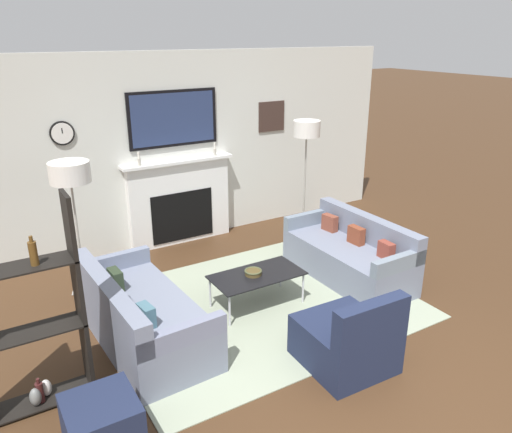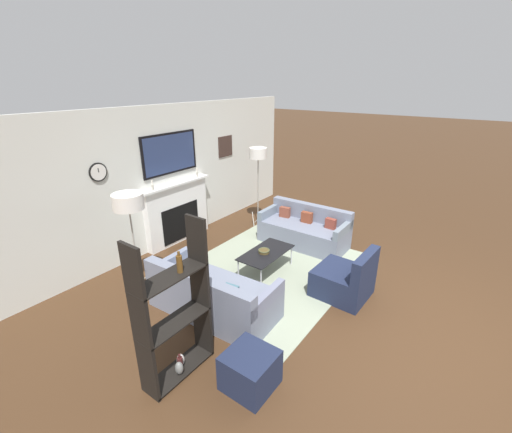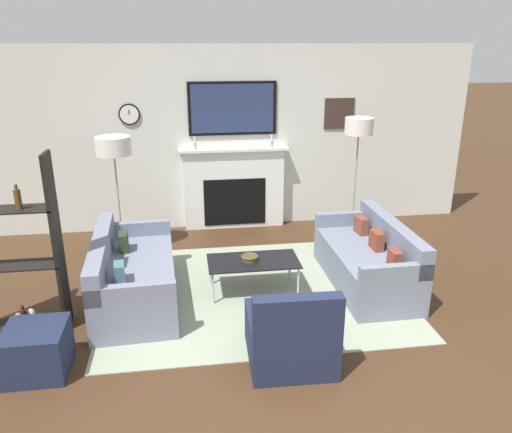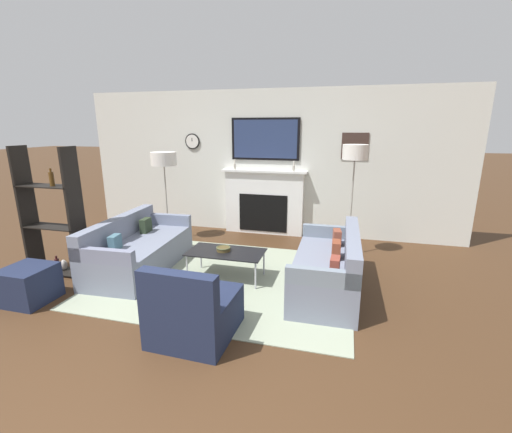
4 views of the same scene
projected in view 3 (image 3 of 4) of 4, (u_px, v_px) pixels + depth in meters
The scene contains 11 objects.
fireplace_wall at pixel (233, 147), 7.47m from camera, with size 7.30×0.28×2.70m.
area_rug at pixel (254, 291), 5.77m from camera, with size 3.34×2.65×0.01m.
couch_left at pixel (132, 277), 5.49m from camera, with size 0.93×1.86×0.76m.
couch_right at pixel (369, 261), 5.86m from camera, with size 0.78×1.74×0.77m.
armchair at pixel (291, 335), 4.43m from camera, with size 0.77×0.81×0.80m.
coffee_table at pixel (253, 263), 5.64m from camera, with size 1.03×0.54×0.39m.
decorative_bowl at pixel (250, 258), 5.63m from camera, with size 0.20×0.20×0.06m.
floor_lamp_left at pixel (113, 147), 6.30m from camera, with size 0.44×0.44×1.61m.
floor_lamp_right at pixel (359, 129), 6.68m from camera, with size 0.38×0.38×1.78m.
shelf_unit at pixel (15, 255), 4.78m from camera, with size 0.85×0.28×1.78m.
ottoman at pixel (37, 350), 4.30m from camera, with size 0.51×0.51×0.43m.
Camera 3 is at (-0.72, -2.63, 2.74)m, focal length 35.00 mm.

